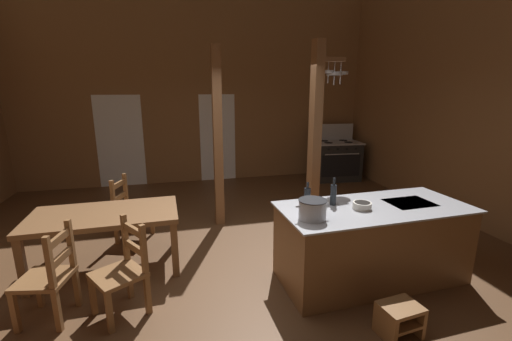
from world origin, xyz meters
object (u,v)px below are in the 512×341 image
(ladderback_chair_near_window, at_px, (123,271))
(ladderback_chair_at_table_end, at_px, (50,277))
(kitchen_island, at_px, (371,243))
(stove_range, at_px, (335,160))
(ladderback_chair_by_post, at_px, (130,210))
(stockpot_on_counter, at_px, (312,209))
(bottle_tall_on_counter, at_px, (307,196))
(dining_table, at_px, (105,220))
(bottle_short_on_counter, at_px, (333,194))
(step_stool, at_px, (400,317))
(mixing_bowl_on_counter, at_px, (362,205))

(ladderback_chair_near_window, height_order, ladderback_chair_at_table_end, same)
(kitchen_island, bearing_deg, stove_range, 68.26)
(ladderback_chair_by_post, relative_size, stockpot_on_counter, 2.64)
(bottle_tall_on_counter, bearing_deg, stove_range, 58.82)
(dining_table, bearing_deg, kitchen_island, -17.87)
(bottle_short_on_counter, bearing_deg, ladderback_chair_at_table_end, -178.91)
(ladderback_chair_by_post, height_order, bottle_tall_on_counter, bottle_tall_on_counter)
(ladderback_chair_near_window, bearing_deg, dining_table, 108.03)
(step_stool, relative_size, ladderback_chair_near_window, 0.41)
(ladderback_chair_near_window, height_order, bottle_tall_on_counter, bottle_tall_on_counter)
(dining_table, distance_m, ladderback_chair_by_post, 0.89)
(dining_table, bearing_deg, mixing_bowl_on_counter, -19.49)
(stockpot_on_counter, bearing_deg, kitchen_island, 11.80)
(stove_range, distance_m, step_stool, 5.46)
(dining_table, height_order, ladderback_chair_near_window, ladderback_chair_near_window)
(kitchen_island, bearing_deg, ladderback_chair_at_table_end, 178.21)
(mixing_bowl_on_counter, bearing_deg, stockpot_on_counter, -167.68)
(kitchen_island, height_order, ladderback_chair_at_table_end, ladderback_chair_at_table_end)
(ladderback_chair_at_table_end, xyz_separation_m, bottle_tall_on_counter, (2.66, 0.12, 0.55))
(ladderback_chair_by_post, bearing_deg, stockpot_on_counter, -44.90)
(dining_table, relative_size, ladderback_chair_at_table_end, 1.81)
(bottle_tall_on_counter, bearing_deg, ladderback_chair_at_table_end, -177.46)
(ladderback_chair_by_post, distance_m, bottle_tall_on_counter, 2.71)
(mixing_bowl_on_counter, bearing_deg, bottle_short_on_counter, 142.99)
(stove_range, height_order, bottle_tall_on_counter, stove_range)
(kitchen_island, bearing_deg, step_stool, -106.55)
(ladderback_chair_at_table_end, relative_size, mixing_bowl_on_counter, 4.64)
(ladderback_chair_by_post, distance_m, stockpot_on_counter, 2.88)
(kitchen_island, height_order, stove_range, stove_range)
(ladderback_chair_by_post, xyz_separation_m, ladderback_chair_at_table_end, (-0.55, -1.72, 0.00))
(ladderback_chair_near_window, relative_size, mixing_bowl_on_counter, 4.64)
(stove_range, bearing_deg, dining_table, -145.63)
(stove_range, xyz_separation_m, stockpot_on_counter, (-2.50, -4.35, 0.52))
(mixing_bowl_on_counter, relative_size, bottle_short_on_counter, 0.64)
(ladderback_chair_by_post, xyz_separation_m, stockpot_on_counter, (2.00, -2.00, 0.55))
(stove_range, distance_m, bottle_tall_on_counter, 4.65)
(dining_table, distance_m, stockpot_on_counter, 2.49)
(stove_range, relative_size, bottle_short_on_counter, 4.15)
(kitchen_island, bearing_deg, ladderback_chair_by_post, 147.32)
(stockpot_on_counter, xyz_separation_m, mixing_bowl_on_counter, (0.66, 0.14, -0.07))
(bottle_tall_on_counter, bearing_deg, ladderback_chair_near_window, -174.90)
(step_stool, bearing_deg, ladderback_chair_near_window, 158.61)
(stockpot_on_counter, bearing_deg, ladderback_chair_near_window, 173.32)
(kitchen_island, distance_m, dining_table, 3.18)
(stove_range, height_order, step_stool, stove_range)
(kitchen_island, height_order, ladderback_chair_near_window, ladderback_chair_near_window)
(ladderback_chair_near_window, height_order, bottle_short_on_counter, bottle_short_on_counter)
(kitchen_island, distance_m, ladderback_chair_by_post, 3.37)
(kitchen_island, bearing_deg, ladderback_chair_near_window, 179.03)
(step_stool, distance_m, ladderback_chair_near_window, 2.64)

